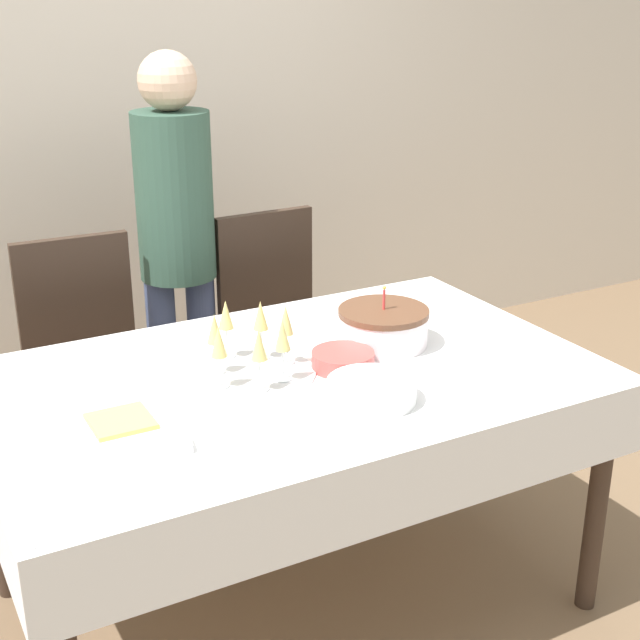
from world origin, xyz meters
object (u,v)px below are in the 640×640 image
dining_chair_far_left (88,365)px  person_standing (176,229)px  plate_stack_dessert (343,360)px  dining_chair_far_right (279,328)px  birthday_cake (383,327)px  plate_stack_main (371,391)px  champagne_tray (251,347)px

dining_chair_far_left → person_standing: (0.40, 0.14, 0.41)m
dining_chair_far_left → plate_stack_dessert: bearing=-59.7°
dining_chair_far_right → birthday_cake: bearing=-92.4°
person_standing → plate_stack_main: bearing=-86.5°
dining_chair_far_left → birthday_cake: dining_chair_far_left is taller
person_standing → dining_chair_far_right: bearing=-22.3°
dining_chair_far_right → champagne_tray: dining_chair_far_right is taller
birthday_cake → person_standing: person_standing is taller
dining_chair_far_right → person_standing: person_standing is taller
champagne_tray → birthday_cake: bearing=1.4°
birthday_cake → dining_chair_far_right: bearing=87.6°
birthday_cake → plate_stack_main: bearing=-126.8°
dining_chair_far_left → plate_stack_main: size_ratio=4.13×
birthday_cake → plate_stack_dessert: birthday_cake is taller
champagne_tray → person_standing: bearing=82.1°
dining_chair_far_left → plate_stack_main: 1.23m
plate_stack_dessert → dining_chair_far_left: bearing=120.3°
dining_chair_far_left → plate_stack_dessert: 1.05m
plate_stack_main → person_standing: size_ratio=0.15×
dining_chair_far_left → plate_stack_main: dining_chair_far_left is taller
dining_chair_far_right → plate_stack_main: (-0.27, -1.10, 0.26)m
birthday_cake → dining_chair_far_left: bearing=132.1°
dining_chair_far_right → plate_stack_dessert: (-0.23, -0.88, 0.25)m
dining_chair_far_left → dining_chair_far_right: same height
plate_stack_dessert → champagne_tray: bearing=160.8°
plate_stack_main → dining_chair_far_left: bearing=113.4°
birthday_cake → champagne_tray: 0.44m
champagne_tray → plate_stack_main: bearing=-55.7°
dining_chair_far_left → person_standing: bearing=19.4°
plate_stack_dessert → person_standing: person_standing is taller
birthday_cake → person_standing: size_ratio=0.17×
person_standing → birthday_cake: bearing=-71.5°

